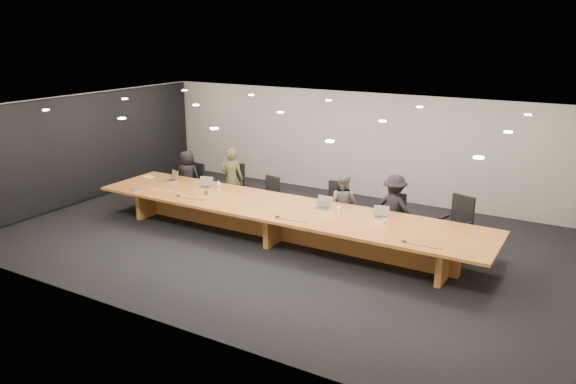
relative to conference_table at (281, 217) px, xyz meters
The scene contains 28 objects.
ground 0.52m from the conference_table, ahead, with size 12.00×12.00×0.00m, color black.
back_wall 4.10m from the conference_table, 90.00° to the left, with size 12.00×0.02×2.80m, color #B5AEA5.
left_wall_panel 6.00m from the conference_table, behind, with size 0.08×7.84×2.74m, color black.
conference_table is the anchor object (origin of this frame).
chair_far_left 3.73m from the conference_table, 159.38° to the left, with size 0.51×0.51×1.00m, color black, non-canonical shape.
chair_left 2.49m from the conference_table, 150.61° to the left, with size 0.59×0.59×1.17m, color black, non-canonical shape.
chair_mid_left 1.60m from the conference_table, 132.74° to the left, with size 0.51×0.51×0.99m, color black, non-canonical shape.
chair_mid_right 1.39m from the conference_table, 60.32° to the left, with size 0.56×0.56×1.10m, color black, non-canonical shape.
chair_right 2.43m from the conference_table, 33.61° to the left, with size 0.51×0.51×1.00m, color black, non-canonical shape.
chair_far_right 3.62m from the conference_table, 19.79° to the left, with size 0.60×0.60×1.18m, color black, non-canonical shape.
person_a 3.69m from the conference_table, 162.21° to the left, with size 0.67×0.44×1.38m, color black.
person_b 2.50m from the conference_table, 150.54° to the left, with size 0.57×0.38×1.57m, color #3A3B20.
person_c 1.47m from the conference_table, 50.84° to the left, with size 0.65×0.50×1.33m, color #58585B.
person_d 2.43m from the conference_table, 29.54° to the left, with size 0.94×0.54×1.46m, color black.
laptop_a 3.51m from the conference_table, behind, with size 0.33×0.24×0.26m, color #B8A68C, non-canonical shape.
laptop_b 2.37m from the conference_table, behind, with size 0.33×0.24×0.26m, color tan, non-canonical shape.
laptop_d 0.96m from the conference_table, 20.82° to the left, with size 0.34×0.25×0.27m, color tan, non-canonical shape.
laptop_e 2.18m from the conference_table, 10.09° to the left, with size 0.30×0.22×0.24m, color #C4B695, non-canonical shape.
water_bottle 1.94m from the conference_table, behind, with size 0.07×0.07×0.21m, color silver.
amber_mug 1.98m from the conference_table, behind, with size 0.08×0.08×0.10m, color maroon.
paper_cup_near 1.27m from the conference_table, 16.59° to the left, with size 0.08×0.08×0.10m, color white.
paper_cup_far 2.30m from the conference_table, ahead, with size 0.08×0.08×0.09m, color silver.
notepad 4.22m from the conference_table, behind, with size 0.21×0.17×0.01m, color white.
lime_gadget 4.21m from the conference_table, behind, with size 0.14×0.08×0.02m, color #56B530.
av_box 3.65m from the conference_table, 169.11° to the right, with size 0.22×0.16×0.03m, color #B2B1B7.
mic_left 2.48m from the conference_table, 168.33° to the right, with size 0.11×0.11×0.03m, color black.
mic_center 0.72m from the conference_table, 64.77° to the right, with size 0.11×0.11×0.03m, color black.
mic_right 3.03m from the conference_table, 11.87° to the right, with size 0.11×0.11×0.03m, color black.
Camera 1 is at (5.89, -9.76, 4.44)m, focal length 35.00 mm.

